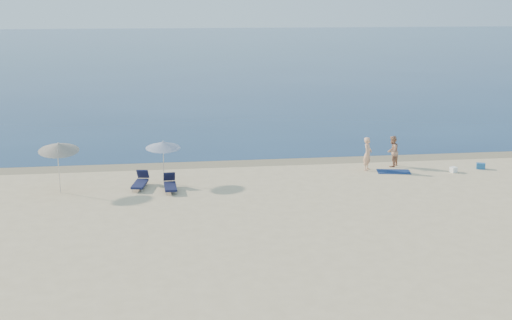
# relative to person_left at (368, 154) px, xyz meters

# --- Properties ---
(sea) EXTENTS (240.00, 160.00, 0.01)m
(sea) POSITION_rel_person_left_xyz_m (-2.67, 82.82, -0.83)
(sea) COLOR #0C2448
(sea) RESTS_ON ground
(wet_sand_strip) EXTENTS (240.00, 1.60, 0.00)m
(wet_sand_strip) POSITION_rel_person_left_xyz_m (-2.67, 2.22, -0.83)
(wet_sand_strip) COLOR #847254
(wet_sand_strip) RESTS_ON ground
(person_left) EXTENTS (0.67, 0.73, 1.66)m
(person_left) POSITION_rel_person_left_xyz_m (0.00, 0.00, 0.00)
(person_left) COLOR #E2A37F
(person_left) RESTS_ON ground
(person_right) EXTENTS (0.96, 0.97, 1.58)m
(person_right) POSITION_rel_person_left_xyz_m (1.46, 0.53, -0.04)
(person_right) COLOR tan
(person_right) RESTS_ON ground
(beach_towel) EXTENTS (1.73, 1.17, 0.03)m
(beach_towel) POSITION_rel_person_left_xyz_m (1.20, -0.53, -0.82)
(beach_towel) COLOR #0E1F49
(beach_towel) RESTS_ON ground
(white_bag) EXTENTS (0.39, 0.36, 0.26)m
(white_bag) POSITION_rel_person_left_xyz_m (4.09, -0.99, -0.70)
(white_bag) COLOR white
(white_bag) RESTS_ON ground
(blue_cooler) EXTENTS (0.50, 0.43, 0.30)m
(blue_cooler) POSITION_rel_person_left_xyz_m (5.73, -0.54, -0.68)
(blue_cooler) COLOR #1B5695
(blue_cooler) RESTS_ON ground
(umbrella_near) EXTENTS (1.72, 1.73, 2.06)m
(umbrella_near) POSITION_rel_person_left_xyz_m (-10.03, -0.92, 0.96)
(umbrella_near) COLOR silver
(umbrella_near) RESTS_ON ground
(umbrella_far) EXTENTS (2.01, 2.03, 2.37)m
(umbrella_far) POSITION_rel_person_left_xyz_m (-14.52, -1.77, 1.19)
(umbrella_far) COLOR silver
(umbrella_far) RESTS_ON ground
(lounger_left) EXTENTS (0.79, 1.68, 0.71)m
(lounger_left) POSITION_rel_person_left_xyz_m (-11.09, -1.62, -0.57)
(lounger_left) COLOR #16193C
(lounger_left) RESTS_ON ground
(lounger_right) EXTENTS (0.61, 1.63, 0.71)m
(lounger_right) POSITION_rel_person_left_xyz_m (-9.75, -2.22, -0.57)
(lounger_right) COLOR #121532
(lounger_right) RESTS_ON ground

